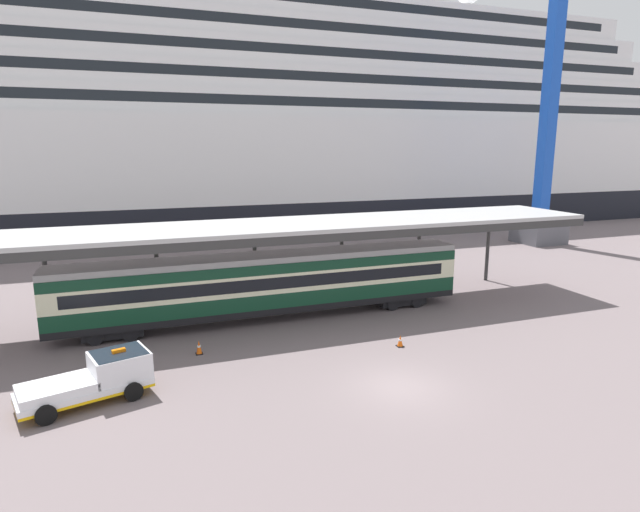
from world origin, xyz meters
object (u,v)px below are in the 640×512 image
object	(u,v)px
traffic_cone_near	(199,347)
traffic_cone_mid	(400,341)
dockside_crane	(559,47)
cruise_ship	(137,127)
train_carriage	(268,283)
service_truck	(98,377)

from	to	relation	value
traffic_cone_near	traffic_cone_mid	world-z (taller)	traffic_cone_near
traffic_cone_mid	dockside_crane	xyz separation A→B (m)	(29.99, 22.10, 20.34)
cruise_ship	train_carriage	world-z (taller)	cruise_ship
traffic_cone_near	dockside_crane	bearing A→B (deg)	25.79
dockside_crane	train_carriage	bearing A→B (deg)	-156.81
train_carriage	traffic_cone_mid	xyz separation A→B (m)	(5.47, -6.91, -2.00)
traffic_cone_near	dockside_crane	xyz separation A→B (m)	(40.25, 19.45, 20.29)
service_truck	traffic_cone_mid	bearing A→B (deg)	3.32
traffic_cone_mid	cruise_ship	bearing A→B (deg)	103.86
service_truck	traffic_cone_near	xyz separation A→B (m)	(4.63, 3.52, -0.62)
traffic_cone_near	traffic_cone_mid	xyz separation A→B (m)	(10.26, -2.65, -0.05)
train_carriage	dockside_crane	size ratio (longest dim) A/B	0.38
traffic_cone_mid	train_carriage	bearing A→B (deg)	128.38
service_truck	cruise_ship	bearing A→B (deg)	85.91
train_carriage	dockside_crane	distance (m)	42.72
dockside_crane	cruise_ship	bearing A→B (deg)	149.46
traffic_cone_mid	traffic_cone_near	bearing A→B (deg)	165.49
cruise_ship	traffic_cone_near	distance (m)	45.68
train_carriage	service_truck	xyz separation A→B (m)	(-9.42, -7.78, -1.32)
train_carriage	traffic_cone_near	size ratio (longest dim) A/B	33.62
dockside_crane	service_truck	bearing A→B (deg)	-152.90
train_carriage	traffic_cone_near	distance (m)	6.69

